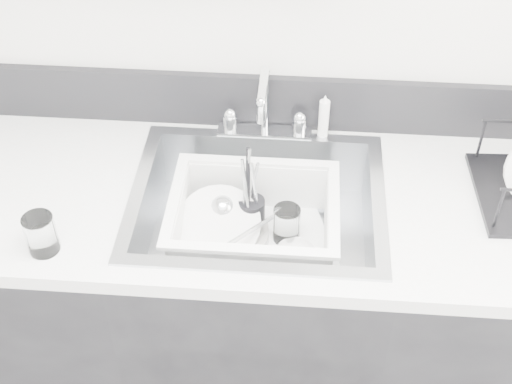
{
  "coord_description": "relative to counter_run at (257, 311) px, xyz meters",
  "views": [
    {
      "loc": [
        0.1,
        -0.12,
        2.13
      ],
      "look_at": [
        0.0,
        1.14,
        0.98
      ],
      "focal_mm": 50.0,
      "sensor_mm": 36.0,
      "label": 1
    }
  ],
  "objects": [
    {
      "name": "backsplash",
      "position": [
        0.0,
        0.3,
        0.54
      ],
      "size": [
        3.2,
        0.02,
        0.16
      ],
      "primitive_type": "cube",
      "color": "black",
      "rests_on": "counter_run"
    },
    {
      "name": "tumbler_counter",
      "position": [
        -0.48,
        -0.22,
        0.51
      ],
      "size": [
        0.07,
        0.07,
        0.1
      ],
      "primitive_type": "cylinder",
      "rotation": [
        0.0,
        0.0,
        0.03
      ],
      "color": "white",
      "rests_on": "counter_run"
    },
    {
      "name": "tumbler_in_tub",
      "position": [
        0.08,
        0.01,
        0.36
      ],
      "size": [
        0.08,
        0.08,
        0.1
      ],
      "primitive_type": "cylinder",
      "rotation": [
        0.0,
        0.0,
        -0.07
      ],
      "color": "white",
      "rests_on": "wash_tub"
    },
    {
      "name": "counter_run",
      "position": [
        0.0,
        0.0,
        0.0
      ],
      "size": [
        3.2,
        0.62,
        0.92
      ],
      "color": "black",
      "rests_on": "ground"
    },
    {
      "name": "wash_tub",
      "position": [
        -0.01,
        -0.02,
        0.38
      ],
      "size": [
        0.51,
        0.46,
        0.17
      ],
      "primitive_type": null,
      "rotation": [
        0.0,
        0.0,
        0.29
      ],
      "color": "white",
      "rests_on": "sink"
    },
    {
      "name": "side_sprayer",
      "position": [
        0.16,
        0.25,
        0.53
      ],
      "size": [
        0.03,
        0.03,
        0.14
      ],
      "primitive_type": "cylinder",
      "color": "white",
      "rests_on": "counter_run"
    },
    {
      "name": "faucet",
      "position": [
        0.0,
        0.25,
        0.52
      ],
      "size": [
        0.26,
        0.18,
        0.23
      ],
      "color": "silver",
      "rests_on": "counter_run"
    },
    {
      "name": "plate_stack",
      "position": [
        -0.09,
        -0.01,
        0.34
      ],
      "size": [
        0.27,
        0.26,
        0.11
      ],
      "rotation": [
        0.0,
        0.0,
        -0.2
      ],
      "color": "white",
      "rests_on": "wash_tub"
    },
    {
      "name": "utensil_cup",
      "position": [
        -0.02,
        0.05,
        0.36
      ],
      "size": [
        0.07,
        0.07,
        0.24
      ],
      "rotation": [
        0.0,
        0.0,
        -0.4
      ],
      "color": "black",
      "rests_on": "wash_tub"
    },
    {
      "name": "bowl_small",
      "position": [
        0.1,
        -0.07,
        0.32
      ],
      "size": [
        0.13,
        0.13,
        0.03
      ],
      "primitive_type": "imported",
      "rotation": [
        0.0,
        0.0,
        -0.32
      ],
      "color": "white",
      "rests_on": "wash_tub"
    },
    {
      "name": "sink",
      "position": [
        0.0,
        0.0,
        0.37
      ],
      "size": [
        0.64,
        0.52,
        0.2
      ],
      "primitive_type": null,
      "color": "silver",
      "rests_on": "counter_run"
    },
    {
      "name": "room_shell",
      "position": [
        0.0,
        -0.8,
        1.22
      ],
      "size": [
        3.5,
        3.0,
        2.6
      ],
      "color": "silver",
      "rests_on": "ground"
    },
    {
      "name": "ladle",
      "position": [
        -0.04,
        0.0,
        0.35
      ],
      "size": [
        0.3,
        0.25,
        0.08
      ],
      "primitive_type": null,
      "rotation": [
        0.0,
        0.0,
        -0.61
      ],
      "color": "silver",
      "rests_on": "wash_tub"
    }
  ]
}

